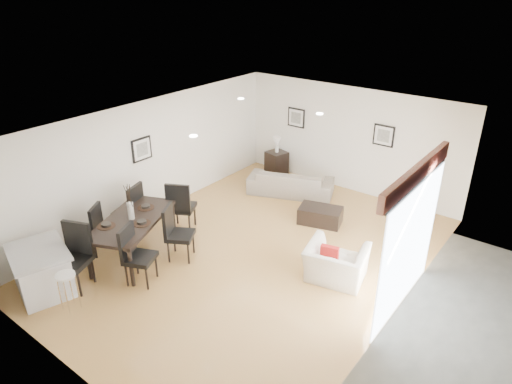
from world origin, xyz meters
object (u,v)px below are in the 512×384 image
Objects in this scene: sofa at (291,182)px; dining_chair_wfar at (132,207)px; dining_chair_foot at (180,204)px; bar_stool at (66,279)px; armchair at (336,263)px; dining_chair_head at (76,252)px; coffee_table at (320,215)px; dining_chair_wnear at (92,227)px; dining_chair_efar at (175,230)px; kitchen_island at (42,270)px; dining_table at (132,223)px; dining_chair_enear at (134,252)px; side_table at (277,163)px.

dining_chair_wfar reaches higher than sofa.
bar_stool is (0.39, -2.98, -0.06)m from dining_chair_foot.
dining_chair_head is (-3.63, -2.96, 0.34)m from armchair.
dining_chair_head is 1.29× the size of coffee_table.
armchair is at bearing 47.65° from bar_stool.
dining_chair_wnear is 1.73m from bar_stool.
armchair reaches higher than coffee_table.
sofa is at bearing -32.49° from dining_chair_efar.
armchair is 0.87× the size of dining_chair_head.
kitchen_island is (-2.67, -5.16, 0.23)m from coffee_table.
dining_chair_foot is at bearing 64.66° from dining_table.
dining_chair_head is at bearing 133.58° from bar_stool.
dining_chair_enear is at bearing -127.71° from coffee_table.
kitchen_island is (0.32, -2.27, -0.23)m from dining_chair_wfar.
dining_chair_foot is 1.25× the size of coffee_table.
dining_chair_head is 0.66m from kitchen_island.
dining_table is 5.16m from side_table.
dining_chair_enear is at bearing 77.09° from bar_stool.
dining_chair_enear reaches higher than armchair.
dining_chair_head is at bearing 26.95° from armchair.
dining_chair_enear is at bearing 66.36° from sofa.
bar_stool is (-0.27, -1.20, -0.03)m from dining_chair_enear.
kitchen_island is at bearing -91.95° from side_table.
dining_chair_wfar is (-4.30, -1.19, 0.30)m from armchair.
sofa is at bearing 128.97° from dining_chair_wnear.
coffee_table is 1.36× the size of bar_stool.
dining_chair_wnear is 0.95× the size of dining_chair_enear.
armchair is 1.53× the size of bar_stool.
coffee_table is (1.40, -0.89, -0.13)m from sofa.
side_table reaches higher than sofa.
armchair is at bearing 159.48° from dining_chair_foot.
coffee_table is at bearing 126.03° from sofa.
dining_chair_head reaches higher than dining_chair_efar.
armchair is 4.01m from dining_table.
bar_stool is at bearing 69.12° from dining_chair_foot.
dining_chair_wnear is 4.92m from coffee_table.
sofa is 4.87m from dining_chair_enear.
dining_table is 3.34× the size of side_table.
dining_chair_efar is 0.81× the size of kitchen_island.
dining_chair_head is (-0.76, -1.69, 0.05)m from dining_chair_efar.
armchair is at bearing 114.70° from sofa.
coffee_table is 0.68× the size of kitchen_island.
dining_chair_wfar is 0.95× the size of dining_chair_head.
dining_chair_wnear is 0.95× the size of dining_chair_efar.
dining_chair_wnear is (-1.60, -4.77, 0.28)m from sofa.
armchair is at bearing 2.56° from dining_table.
sofa is 1.67m from coffee_table.
dining_chair_wnear is at bearing 49.77° from sofa.
dining_chair_efar is 0.92× the size of dining_chair_head.
dining_chair_enear is 1.23m from bar_stool.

